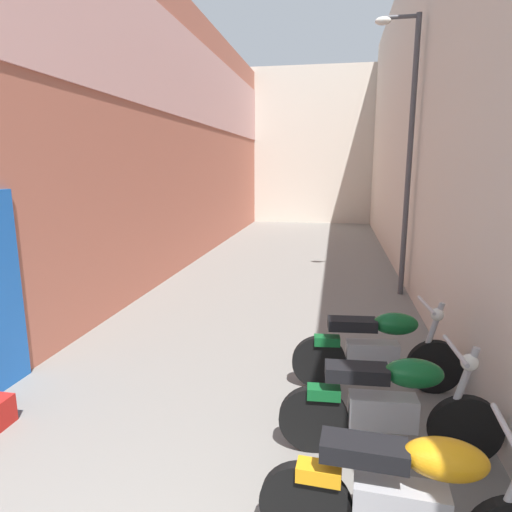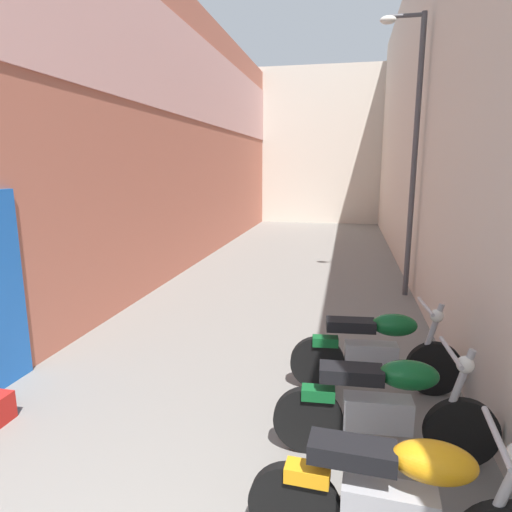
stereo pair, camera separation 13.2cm
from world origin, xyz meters
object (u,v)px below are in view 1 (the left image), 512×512
Objects in this scene: motorcycle_fourth at (378,347)px; street_lamp at (406,139)px; motorcycle_second at (411,496)px; motorcycle_third at (390,403)px.

street_lamp is (0.71, 3.97, 2.43)m from motorcycle_fourth.
motorcycle_fourth is (-0.00, 2.25, 0.00)m from motorcycle_second.
motorcycle_third is at bearing -90.00° from motorcycle_fourth.
motorcycle_third is 5.73m from street_lamp.
motorcycle_second is 1.00× the size of motorcycle_fourth.
motorcycle_fourth is (-0.00, 1.17, 0.00)m from motorcycle_third.
motorcycle_second is 1.08m from motorcycle_third.
motorcycle_second is 0.37× the size of street_lamp.
motorcycle_fourth is at bearing 90.00° from motorcycle_second.
motorcycle_third is 1.00× the size of motorcycle_fourth.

